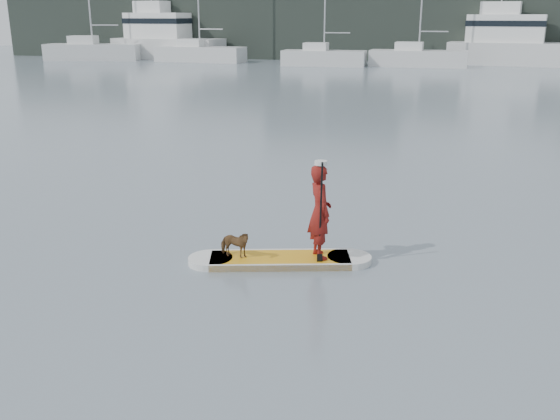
% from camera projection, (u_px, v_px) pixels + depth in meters
% --- Properties ---
extents(ground, '(140.00, 140.00, 0.00)m').
position_uv_depth(ground, '(433.00, 241.00, 12.28)').
color(ground, slate).
rests_on(ground, ground).
extents(paddleboard, '(3.22, 1.42, 0.12)m').
position_uv_depth(paddleboard, '(280.00, 260.00, 11.20)').
color(paddleboard, orange).
rests_on(paddleboard, ground).
extents(paddler, '(0.64, 0.73, 1.69)m').
position_uv_depth(paddler, '(320.00, 212.00, 10.95)').
color(paddler, maroon).
rests_on(paddler, paddleboard).
extents(white_cap, '(0.22, 0.22, 0.07)m').
position_uv_depth(white_cap, '(321.00, 163.00, 10.68)').
color(white_cap, silver).
rests_on(white_cap, paddler).
extents(dog, '(0.62, 0.34, 0.50)m').
position_uv_depth(dog, '(235.00, 244.00, 11.09)').
color(dog, '#51331C').
rests_on(dog, paddleboard).
extents(paddle, '(0.11, 0.30, 2.00)m').
position_uv_depth(paddle, '(320.00, 225.00, 10.77)').
color(paddle, black).
rests_on(paddle, ground).
extents(sailboat_a, '(9.46, 4.64, 13.15)m').
position_uv_depth(sailboat_a, '(92.00, 50.00, 61.33)').
color(sailboat_a, silver).
rests_on(sailboat_a, ground).
extents(sailboat_b, '(8.81, 3.49, 12.75)m').
position_uv_depth(sailboat_b, '(199.00, 52.00, 59.14)').
color(sailboat_b, silver).
rests_on(sailboat_b, ground).
extents(sailboat_c, '(7.28, 2.48, 10.42)m').
position_uv_depth(sailboat_c, '(323.00, 57.00, 54.48)').
color(sailboat_c, silver).
rests_on(sailboat_c, ground).
extents(sailboat_d, '(8.35, 3.06, 12.10)m').
position_uv_depth(sailboat_d, '(417.00, 56.00, 53.48)').
color(sailboat_d, silver).
rests_on(sailboat_d, ground).
extents(motor_yacht_a, '(12.31, 5.80, 7.10)m').
position_uv_depth(motor_yacht_a, '(512.00, 42.00, 55.14)').
color(motor_yacht_a, silver).
rests_on(motor_yacht_a, ground).
extents(motor_yacht_b, '(11.62, 5.41, 7.38)m').
position_uv_depth(motor_yacht_b, '(164.00, 38.00, 62.65)').
color(motor_yacht_b, silver).
rests_on(motor_yacht_b, ground).
extents(shore_mass, '(90.00, 6.00, 6.00)m').
position_uv_depth(shore_mass, '(435.00, 28.00, 60.62)').
color(shore_mass, black).
rests_on(shore_mass, ground).
extents(shore_building_west, '(14.00, 4.00, 9.00)m').
position_uv_depth(shore_building_west, '(335.00, 12.00, 63.28)').
color(shore_building_west, black).
rests_on(shore_building_west, ground).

